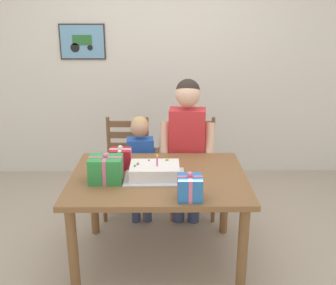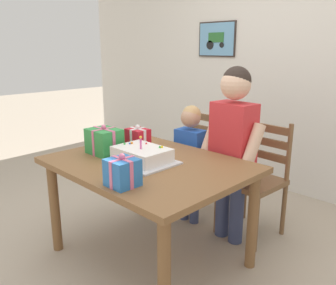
{
  "view_description": "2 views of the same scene",
  "coord_description": "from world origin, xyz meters",
  "px_view_note": "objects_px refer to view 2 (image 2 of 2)",
  "views": [
    {
      "loc": [
        0.05,
        -2.75,
        1.9
      ],
      "look_at": [
        0.07,
        0.13,
        0.95
      ],
      "focal_mm": 42.72,
      "sensor_mm": 36.0,
      "label": 1
    },
    {
      "loc": [
        1.67,
        -1.49,
        1.47
      ],
      "look_at": [
        -0.04,
        0.22,
        0.81
      ],
      "focal_mm": 37.34,
      "sensor_mm": 36.0,
      "label": 2
    }
  ],
  "objects_px": {
    "dining_table": "(149,175)",
    "chair_right": "(255,178)",
    "gift_box_beside_cake": "(104,141)",
    "child_younger": "(190,153)",
    "gift_box_red_large": "(138,139)",
    "child_older": "(233,139)",
    "birthday_cake": "(142,155)",
    "chair_left": "(194,161)",
    "gift_box_corner_small": "(123,172)"
  },
  "relations": [
    {
      "from": "gift_box_red_large",
      "to": "child_older",
      "type": "distance_m",
      "value": 0.71
    },
    {
      "from": "dining_table",
      "to": "chair_left",
      "type": "relative_size",
      "value": 1.42
    },
    {
      "from": "dining_table",
      "to": "gift_box_corner_small",
      "type": "height_order",
      "value": "gift_box_corner_small"
    },
    {
      "from": "child_younger",
      "to": "gift_box_beside_cake",
      "type": "bearing_deg",
      "value": -105.88
    },
    {
      "from": "dining_table",
      "to": "gift_box_corner_small",
      "type": "xyz_separation_m",
      "value": [
        0.21,
        -0.38,
        0.17
      ]
    },
    {
      "from": "child_younger",
      "to": "child_older",
      "type": "bearing_deg",
      "value": -0.1
    },
    {
      "from": "gift_box_red_large",
      "to": "gift_box_beside_cake",
      "type": "relative_size",
      "value": 0.8
    },
    {
      "from": "birthday_cake",
      "to": "chair_right",
      "type": "relative_size",
      "value": 0.48
    },
    {
      "from": "gift_box_corner_small",
      "to": "gift_box_beside_cake",
      "type": "bearing_deg",
      "value": 153.53
    },
    {
      "from": "child_younger",
      "to": "gift_box_red_large",
      "type": "bearing_deg",
      "value": -105.04
    },
    {
      "from": "dining_table",
      "to": "child_younger",
      "type": "height_order",
      "value": "child_younger"
    },
    {
      "from": "dining_table",
      "to": "chair_right",
      "type": "relative_size",
      "value": 1.42
    },
    {
      "from": "gift_box_red_large",
      "to": "gift_box_corner_small",
      "type": "bearing_deg",
      "value": -46.94
    },
    {
      "from": "dining_table",
      "to": "gift_box_red_large",
      "type": "xyz_separation_m",
      "value": [
        -0.29,
        0.16,
        0.17
      ]
    },
    {
      "from": "chair_left",
      "to": "child_younger",
      "type": "distance_m",
      "value": 0.31
    },
    {
      "from": "gift_box_red_large",
      "to": "chair_right",
      "type": "relative_size",
      "value": 0.21
    },
    {
      "from": "gift_box_red_large",
      "to": "chair_right",
      "type": "height_order",
      "value": "chair_right"
    },
    {
      "from": "gift_box_beside_cake",
      "to": "child_younger",
      "type": "distance_m",
      "value": 0.77
    },
    {
      "from": "birthday_cake",
      "to": "chair_left",
      "type": "relative_size",
      "value": 0.48
    },
    {
      "from": "birthday_cake",
      "to": "child_older",
      "type": "distance_m",
      "value": 0.71
    },
    {
      "from": "birthday_cake",
      "to": "chair_left",
      "type": "distance_m",
      "value": 0.98
    },
    {
      "from": "child_older",
      "to": "dining_table",
      "type": "bearing_deg",
      "value": -111.76
    },
    {
      "from": "dining_table",
      "to": "gift_box_red_large",
      "type": "distance_m",
      "value": 0.38
    },
    {
      "from": "child_older",
      "to": "birthday_cake",
      "type": "bearing_deg",
      "value": -112.63
    },
    {
      "from": "birthday_cake",
      "to": "gift_box_red_large",
      "type": "bearing_deg",
      "value": 144.27
    },
    {
      "from": "child_younger",
      "to": "birthday_cake",
      "type": "bearing_deg",
      "value": -77.56
    },
    {
      "from": "birthday_cake",
      "to": "gift_box_red_large",
      "type": "height_order",
      "value": "birthday_cake"
    },
    {
      "from": "dining_table",
      "to": "birthday_cake",
      "type": "relative_size",
      "value": 2.97
    },
    {
      "from": "child_younger",
      "to": "dining_table",
      "type": "bearing_deg",
      "value": -74.63
    },
    {
      "from": "chair_left",
      "to": "child_older",
      "type": "height_order",
      "value": "child_older"
    },
    {
      "from": "gift_box_corner_small",
      "to": "gift_box_red_large",
      "type": "bearing_deg",
      "value": 133.06
    },
    {
      "from": "birthday_cake",
      "to": "chair_right",
      "type": "height_order",
      "value": "same"
    },
    {
      "from": "gift_box_corner_small",
      "to": "chair_right",
      "type": "xyz_separation_m",
      "value": [
        0.11,
        1.23,
        -0.34
      ]
    },
    {
      "from": "chair_left",
      "to": "child_older",
      "type": "distance_m",
      "value": 0.71
    },
    {
      "from": "gift_box_beside_cake",
      "to": "child_older",
      "type": "distance_m",
      "value": 0.94
    },
    {
      "from": "gift_box_corner_small",
      "to": "child_younger",
      "type": "height_order",
      "value": "child_younger"
    },
    {
      "from": "gift_box_beside_cake",
      "to": "gift_box_corner_small",
      "type": "height_order",
      "value": "gift_box_beside_cake"
    },
    {
      "from": "gift_box_beside_cake",
      "to": "chair_left",
      "type": "height_order",
      "value": "gift_box_beside_cake"
    },
    {
      "from": "birthday_cake",
      "to": "child_older",
      "type": "height_order",
      "value": "child_older"
    },
    {
      "from": "chair_right",
      "to": "gift_box_beside_cake",
      "type": "bearing_deg",
      "value": -126.57
    },
    {
      "from": "birthday_cake",
      "to": "chair_left",
      "type": "xyz_separation_m",
      "value": [
        -0.29,
        0.88,
        -0.31
      ]
    },
    {
      "from": "child_younger",
      "to": "chair_right",
      "type": "bearing_deg",
      "value": 24.64
    },
    {
      "from": "gift_box_red_large",
      "to": "child_older",
      "type": "xyz_separation_m",
      "value": [
        0.54,
        0.46,
        0.01
      ]
    },
    {
      "from": "dining_table",
      "to": "birthday_cake",
      "type": "xyz_separation_m",
      "value": [
        -0.03,
        -0.04,
        0.14
      ]
    },
    {
      "from": "birthday_cake",
      "to": "child_older",
      "type": "bearing_deg",
      "value": 67.37
    },
    {
      "from": "child_older",
      "to": "chair_right",
      "type": "bearing_deg",
      "value": 71.54
    },
    {
      "from": "child_older",
      "to": "child_younger",
      "type": "xyz_separation_m",
      "value": [
        -0.42,
        0.0,
        -0.2
      ]
    },
    {
      "from": "chair_left",
      "to": "gift_box_corner_small",
      "type": "bearing_deg",
      "value": -66.69
    },
    {
      "from": "birthday_cake",
      "to": "gift_box_beside_cake",
      "type": "xyz_separation_m",
      "value": [
        -0.35,
        -0.06,
        0.04
      ]
    },
    {
      "from": "dining_table",
      "to": "child_younger",
      "type": "distance_m",
      "value": 0.64
    }
  ]
}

